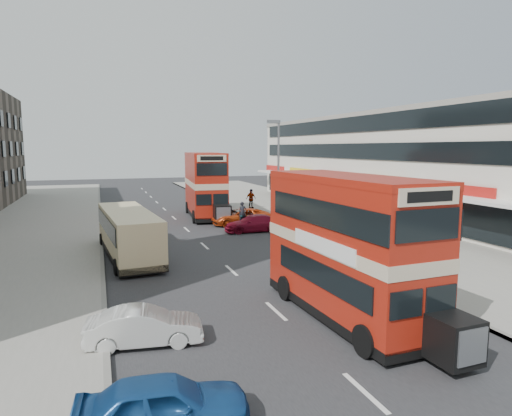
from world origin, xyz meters
name	(u,v)px	position (x,y,z in m)	size (l,w,h in m)	color
ground	(298,332)	(0.00, 0.00, 0.00)	(160.00, 160.00, 0.00)	#28282B
road_surface	(187,230)	(0.00, 20.00, 0.01)	(12.00, 90.00, 0.01)	#28282B
pavement_right	(329,220)	(12.00, 20.00, 0.07)	(12.00, 90.00, 0.15)	gray
pavement_left	(7,239)	(-12.00, 20.00, 0.07)	(12.00, 90.00, 0.15)	gray
kerb_left	(101,234)	(-6.10, 20.00, 0.07)	(0.20, 90.00, 0.16)	gray
kerb_right	(263,224)	(6.10, 20.00, 0.07)	(0.20, 90.00, 0.16)	gray
commercial_row	(396,163)	(19.95, 22.00, 4.70)	(9.90, 46.20, 9.30)	beige
street_lamp	(277,166)	(6.52, 18.00, 4.78)	(1.00, 0.20, 8.12)	slate
bus_main	(347,247)	(2.16, 0.60, 2.63)	(2.83, 9.10, 4.99)	black
bus_second	(205,185)	(2.75, 25.58, 2.89)	(3.55, 10.16, 5.48)	black
coach	(128,232)	(-4.64, 12.58, 1.43)	(3.09, 9.34, 2.43)	black
car_left_near	(164,405)	(-4.98, -3.91, 0.64)	(1.50, 3.74, 1.27)	navy
car_left_front	(145,327)	(-4.94, 0.68, 0.59)	(1.25, 3.58, 1.18)	silver
car_right_a	(253,223)	(4.46, 17.53, 0.62)	(1.73, 4.26, 1.24)	maroon
car_right_b	(242,217)	(4.49, 20.52, 0.67)	(2.21, 4.79, 1.33)	#C54213
car_right_c	(210,202)	(4.42, 30.97, 0.67)	(1.58, 3.92, 1.33)	#5A8AB5
pedestrian_near	(320,229)	(7.24, 12.40, 0.94)	(0.58, 0.40, 1.59)	gray
pedestrian_far	(251,199)	(8.04, 28.65, 1.11)	(1.13, 0.47, 1.92)	gray
cyclist	(243,219)	(4.20, 19.32, 0.66)	(0.71, 1.96, 2.01)	gray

